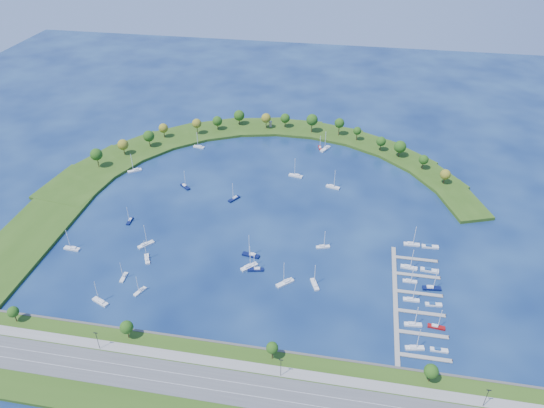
% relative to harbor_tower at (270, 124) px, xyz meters
% --- Properties ---
extents(ground, '(700.00, 700.00, 0.00)m').
position_rel_harbor_tower_xyz_m(ground, '(15.96, -115.74, -4.39)').
color(ground, '#071640').
rests_on(ground, ground).
extents(south_shoreline, '(420.00, 43.10, 11.60)m').
position_rel_harbor_tower_xyz_m(south_shoreline, '(15.99, -238.62, -3.39)').
color(south_shoreline, '#2C4C14').
rests_on(south_shoreline, ground).
extents(breakwater, '(286.74, 247.64, 2.00)m').
position_rel_harbor_tower_xyz_m(breakwater, '(-30.36, -67.02, -3.40)').
color(breakwater, '#2C4C14').
rests_on(breakwater, ground).
extents(breakwater_trees, '(240.85, 93.18, 15.09)m').
position_rel_harbor_tower_xyz_m(breakwater_trees, '(0.60, -28.40, 6.15)').
color(breakwater_trees, '#382314').
rests_on(breakwater_trees, breakwater).
extents(harbor_tower, '(2.60, 2.60, 4.67)m').
position_rel_harbor_tower_xyz_m(harbor_tower, '(0.00, 0.00, 0.00)').
color(harbor_tower, gray).
rests_on(harbor_tower, breakwater).
extents(dock_system, '(24.28, 82.00, 1.60)m').
position_rel_harbor_tower_xyz_m(dock_system, '(101.26, -176.74, -4.04)').
color(dock_system, gray).
rests_on(dock_system, ground).
extents(moored_boat_0, '(5.95, 8.63, 12.45)m').
position_rel_harbor_tower_xyz_m(moored_boat_0, '(-36.86, -169.40, -3.47)').
color(moored_boat_0, silver).
rests_on(moored_boat_0, ground).
extents(moored_boat_1, '(2.38, 7.40, 10.75)m').
position_rel_harbor_tower_xyz_m(moored_boat_1, '(-43.37, -184.94, -3.51)').
color(moored_boat_1, silver).
rests_on(moored_boat_1, ground).
extents(moored_boat_2, '(2.25, 7.38, 10.78)m').
position_rel_harbor_tower_xyz_m(moored_boat_2, '(-60.13, -138.19, -3.51)').
color(moored_boat_2, '#09113D').
rests_on(moored_boat_2, ground).
extents(moored_boat_3, '(8.08, 8.85, 13.79)m').
position_rel_harbor_tower_xyz_m(moored_boat_3, '(-42.20, -157.94, -3.42)').
color(moored_boat_3, silver).
rests_on(moored_boat_3, ground).
extents(moored_boat_4, '(7.90, 4.40, 11.19)m').
position_rel_harbor_tower_xyz_m(moored_boat_4, '(55.27, -142.32, -3.50)').
color(moored_boat_4, silver).
rests_on(moored_boat_4, ground).
extents(moored_boat_5, '(8.69, 8.66, 14.09)m').
position_rel_harbor_tower_xyz_m(moored_boat_5, '(18.49, -166.00, -3.41)').
color(moored_boat_5, silver).
rests_on(moored_boat_5, ground).
extents(moored_boat_6, '(9.81, 4.53, 13.92)m').
position_rel_harbor_tower_xyz_m(moored_boat_6, '(30.11, -69.47, -3.42)').
color(moored_boat_6, silver).
rests_on(moored_boat_6, ground).
extents(moored_boat_7, '(9.40, 4.79, 13.31)m').
position_rel_harbor_tower_xyz_m(moored_boat_7, '(55.96, -79.34, -3.44)').
color(moored_boat_7, silver).
rests_on(moored_boat_7, ground).
extents(moored_boat_8, '(3.48, 7.06, 10.00)m').
position_rel_harbor_tower_xyz_m(moored_boat_8, '(42.32, -25.79, -3.53)').
color(moored_boat_8, maroon).
rests_on(moored_boat_8, ground).
extents(moored_boat_9, '(8.30, 7.50, 12.88)m').
position_rel_harbor_tower_xyz_m(moored_boat_9, '(-39.74, -95.86, -3.45)').
color(moored_boat_9, '#09113D').
rests_on(moored_boat_9, ground).
extents(moored_boat_10, '(5.57, 8.93, 12.74)m').
position_rel_harbor_tower_xyz_m(moored_boat_10, '(54.02, -173.15, -3.46)').
color(moored_boat_10, silver).
rests_on(moored_boat_10, ground).
extents(moored_boat_11, '(9.29, 5.88, 13.26)m').
position_rel_harbor_tower_xyz_m(moored_boat_11, '(-47.23, -203.49, -3.44)').
color(moored_boat_11, silver).
rests_on(moored_boat_11, ground).
extents(moored_boat_12, '(9.19, 7.83, 13.97)m').
position_rel_harbor_tower_xyz_m(moored_boat_12, '(-80.62, -82.18, -3.42)').
color(moored_boat_12, silver).
rests_on(moored_boat_12, ground).
extents(moored_boat_13, '(4.90, 7.41, 10.63)m').
position_rel_harbor_tower_xyz_m(moored_boat_13, '(-31.14, -193.20, -3.52)').
color(moored_boat_13, silver).
rests_on(moored_boat_13, ground).
extents(moored_boat_14, '(8.74, 3.68, 12.45)m').
position_rel_harbor_tower_xyz_m(moored_boat_14, '(-47.12, -40.63, -3.47)').
color(moored_boat_14, silver).
rests_on(moored_boat_14, ground).
extents(moored_boat_15, '(9.14, 3.11, 13.22)m').
position_rel_harbor_tower_xyz_m(moored_boat_15, '(-81.03, -168.28, -3.44)').
color(moored_boat_15, silver).
rests_on(moored_boat_15, ground).
extents(moored_boat_16, '(6.83, 8.55, 12.73)m').
position_rel_harbor_tower_xyz_m(moored_boat_16, '(-4.54, -104.30, -3.46)').
color(moored_boat_16, '#09113D').
rests_on(moored_boat_16, ground).
extents(moored_boat_17, '(7.59, 10.31, 15.06)m').
position_rel_harbor_tower_xyz_m(moored_boat_17, '(46.56, -27.13, -3.38)').
color(moored_boat_17, silver).
rests_on(moored_boat_17, ground).
extents(moored_boat_18, '(9.03, 8.63, 14.35)m').
position_rel_harbor_tower_xyz_m(moored_boat_18, '(39.14, -174.70, -3.41)').
color(moored_boat_18, silver).
rests_on(moored_boat_18, ground).
extents(moored_boat_19, '(8.70, 3.84, 12.36)m').
position_rel_harbor_tower_xyz_m(moored_boat_19, '(22.40, -167.31, -3.47)').
color(moored_boat_19, '#09113D').
rests_on(moored_boat_19, ground).
extents(moored_boat_20, '(9.87, 4.22, 14.05)m').
position_rel_harbor_tower_xyz_m(moored_boat_20, '(17.53, -156.48, -3.42)').
color(moored_boat_20, '#09113D').
rests_on(moored_boat_20, ground).
extents(docked_boat_0, '(8.58, 3.72, 12.21)m').
position_rel_harbor_tower_xyz_m(docked_boat_0, '(101.48, -205.41, -3.47)').
color(docked_boat_0, silver).
rests_on(docked_boat_0, ground).
extents(docked_boat_1, '(7.66, 2.17, 1.56)m').
position_rel_harbor_tower_xyz_m(docked_boat_1, '(111.95, -204.68, -3.81)').
color(docked_boat_1, silver).
rests_on(docked_boat_1, ground).
extents(docked_boat_2, '(8.23, 3.02, 11.84)m').
position_rel_harbor_tower_xyz_m(docked_boat_2, '(101.48, -191.67, -3.49)').
color(docked_boat_2, silver).
rests_on(docked_boat_2, ground).
extents(docked_boat_3, '(7.96, 2.89, 11.46)m').
position_rel_harbor_tower_xyz_m(docked_boat_3, '(111.99, -191.22, -3.50)').
color(docked_boat_3, maroon).
rests_on(docked_boat_3, ground).
extents(docked_boat_4, '(7.87, 2.29, 11.53)m').
position_rel_harbor_tower_xyz_m(docked_boat_4, '(101.49, -175.54, -3.49)').
color(docked_boat_4, silver).
rests_on(docked_boat_4, ground).
extents(docked_boat_5, '(8.10, 2.89, 1.62)m').
position_rel_harbor_tower_xyz_m(docked_boat_5, '(111.95, -176.89, -3.79)').
color(docked_boat_5, silver).
rests_on(docked_boat_5, ground).
extents(docked_boat_6, '(7.17, 2.02, 10.54)m').
position_rel_harbor_tower_xyz_m(docked_boat_6, '(101.50, -162.18, -3.52)').
color(docked_boat_6, silver).
rests_on(docked_boat_6, ground).
extents(docked_boat_7, '(9.43, 3.59, 13.52)m').
position_rel_harbor_tower_xyz_m(docked_boat_7, '(111.96, -165.58, -3.43)').
color(docked_boat_7, '#09113D').
rests_on(docked_boat_7, ground).
extents(docked_boat_8, '(8.84, 3.39, 12.67)m').
position_rel_harbor_tower_xyz_m(docked_boat_8, '(101.47, -151.53, -3.46)').
color(docked_boat_8, silver).
rests_on(docked_boat_8, ground).
extents(docked_boat_9, '(9.55, 3.42, 1.91)m').
position_rel_harbor_tower_xyz_m(docked_boat_9, '(111.93, -152.01, -3.69)').
color(docked_boat_9, silver).
rests_on(docked_boat_9, ground).
extents(docked_boat_10, '(8.84, 2.80, 12.86)m').
position_rel_harbor_tower_xyz_m(docked_boat_10, '(103.87, -131.49, -3.46)').
color(docked_boat_10, silver).
rests_on(docked_boat_10, ground).
extents(docked_boat_11, '(9.23, 2.99, 1.86)m').
position_rel_harbor_tower_xyz_m(docked_boat_11, '(113.83, -131.78, -3.70)').
color(docked_boat_11, silver).
rests_on(docked_boat_11, ground).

